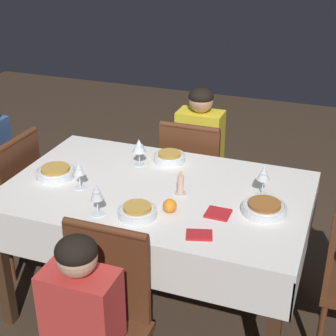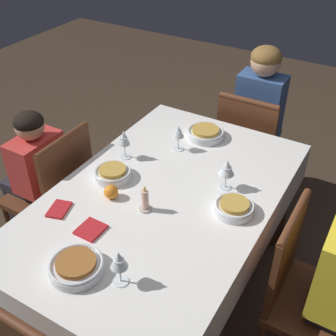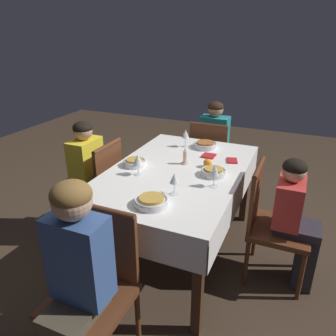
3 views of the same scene
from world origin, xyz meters
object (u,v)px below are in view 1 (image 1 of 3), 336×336
(wine_glass_east, at_px, (264,174))
(chair_north, at_px, (194,175))
(bowl_east, at_px, (264,208))
(wine_glass_south, at_px, (97,193))
(person_child_yellow, at_px, (202,153))
(napkin_red_folded, at_px, (199,235))
(dining_table, at_px, (157,202))
(napkin_spare_side, at_px, (218,213))
(wine_glass_west, at_px, (79,170))
(chair_south, at_px, (96,321))
(wine_glass_north, at_px, (139,146))
(chair_west, at_px, (7,195))
(orange_fruit, at_px, (170,206))
(bowl_south, at_px, (137,211))
(bowl_west, at_px, (56,172))
(candle_centerpiece, at_px, (181,186))
(bowl_north, at_px, (169,157))

(wine_glass_east, bearing_deg, chair_north, 132.14)
(bowl_east, distance_m, wine_glass_south, 0.80)
(person_child_yellow, xyz_separation_m, napkin_red_folded, (0.36, -1.26, 0.19))
(dining_table, height_order, napkin_spare_side, napkin_spare_side)
(wine_glass_west, distance_m, wine_glass_east, 0.95)
(chair_south, xyz_separation_m, wine_glass_north, (-0.21, 0.97, 0.39))
(person_child_yellow, height_order, bowl_east, person_child_yellow)
(dining_table, height_order, chair_south, chair_south)
(chair_south, distance_m, wine_glass_west, 0.81)
(dining_table, relative_size, napkin_spare_side, 13.59)
(person_child_yellow, distance_m, wine_glass_south, 1.29)
(chair_west, height_order, chair_south, same)
(dining_table, bearing_deg, wine_glass_south, -116.06)
(dining_table, height_order, chair_west, chair_west)
(chair_north, xyz_separation_m, person_child_yellow, (0.00, 0.16, 0.09))
(wine_glass_south, xyz_separation_m, orange_fruit, (0.31, 0.14, -0.08))
(chair_south, height_order, bowl_south, chair_south)
(wine_glass_south, xyz_separation_m, napkin_spare_side, (0.54, 0.20, -0.11))
(wine_glass_north, height_order, orange_fruit, wine_glass_north)
(bowl_west, height_order, bowl_south, same)
(candle_centerpiece, bearing_deg, bowl_north, 118.14)
(bowl_south, bearing_deg, napkin_spare_side, 21.86)
(bowl_west, relative_size, orange_fruit, 3.17)
(chair_north, relative_size, wine_glass_south, 5.41)
(chair_west, relative_size, wine_glass_west, 5.98)
(wine_glass_west, height_order, wine_glass_east, wine_glass_east)
(bowl_south, distance_m, candle_centerpiece, 0.30)
(wine_glass_west, relative_size, wine_glass_south, 0.90)
(wine_glass_south, distance_m, napkin_spare_side, 0.59)
(bowl_east, xyz_separation_m, bowl_south, (-0.56, -0.24, 0.00))
(chair_south, distance_m, wine_glass_south, 0.58)
(orange_fruit, bearing_deg, chair_west, 167.21)
(wine_glass_south, bearing_deg, chair_north, 82.32)
(chair_west, height_order, bowl_west, chair_west)
(person_child_yellow, height_order, candle_centerpiece, person_child_yellow)
(person_child_yellow, distance_m, bowl_north, 0.60)
(wine_glass_east, xyz_separation_m, napkin_spare_side, (-0.16, -0.27, -0.11))
(chair_south, distance_m, wine_glass_east, 1.08)
(chair_north, relative_size, napkin_red_folded, 6.58)
(chair_west, distance_m, orange_fruit, 1.24)
(bowl_south, xyz_separation_m, orange_fruit, (0.13, 0.09, 0.01))
(bowl_east, distance_m, napkin_spare_side, 0.22)
(chair_south, bearing_deg, napkin_spare_side, 58.53)
(wine_glass_east, distance_m, bowl_south, 0.67)
(chair_north, distance_m, wine_glass_west, 1.02)
(person_child_yellow, xyz_separation_m, candle_centerpiece, (0.16, -0.92, 0.23))
(chair_west, relative_size, candle_centerpiece, 6.64)
(dining_table, height_order, bowl_north, bowl_north)
(wine_glass_south, relative_size, wine_glass_north, 1.03)
(person_child_yellow, bearing_deg, bowl_north, 86.68)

